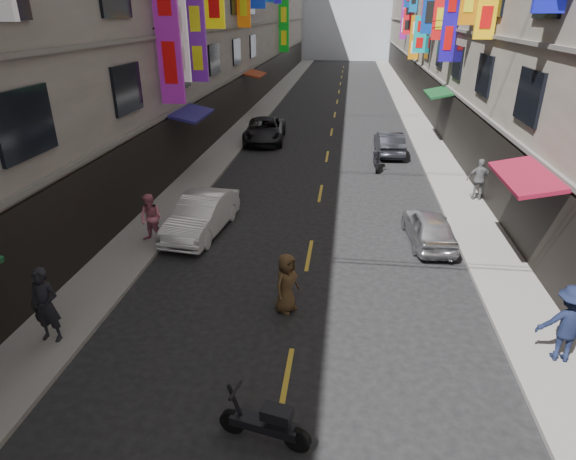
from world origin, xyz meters
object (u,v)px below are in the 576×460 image
(scooter_far_right, at_px, (377,161))
(pedestrian_rnear, at_px, (568,324))
(scooter_crossing, at_px, (266,423))
(car_right_mid, at_px, (429,227))
(car_right_far, at_px, (389,143))
(pedestrian_rfar, at_px, (479,180))
(pedestrian_crossing, at_px, (286,283))
(car_left_mid, at_px, (201,215))
(pedestrian_lnear, at_px, (45,305))
(car_left_far, at_px, (265,130))
(pedestrian_lfar, at_px, (151,218))

(scooter_far_right, height_order, pedestrian_rnear, pedestrian_rnear)
(scooter_crossing, relative_size, car_right_mid, 0.51)
(car_right_far, height_order, pedestrian_rfar, pedestrian_rfar)
(pedestrian_crossing, bearing_deg, pedestrian_rnear, -70.60)
(pedestrian_rfar, height_order, pedestrian_crossing, pedestrian_rfar)
(car_left_mid, bearing_deg, car_right_mid, 7.22)
(scooter_far_right, height_order, pedestrian_rfar, pedestrian_rfar)
(pedestrian_lnear, height_order, pedestrian_rnear, pedestrian_lnear)
(car_left_mid, relative_size, car_left_far, 0.84)
(scooter_far_right, relative_size, pedestrian_lfar, 1.06)
(car_left_far, distance_m, pedestrian_rnear, 22.02)
(car_left_far, height_order, pedestrian_lnear, pedestrian_lnear)
(car_right_mid, xyz_separation_m, pedestrian_rfar, (2.60, 4.31, 0.40))
(car_left_mid, height_order, pedestrian_lnear, pedestrian_lnear)
(car_right_far, relative_size, pedestrian_lfar, 2.29)
(scooter_crossing, height_order, car_left_mid, car_left_mid)
(scooter_far_right, height_order, car_left_mid, car_left_mid)
(car_left_far, distance_m, pedestrian_rfar, 14.03)
(scooter_far_right, xyz_separation_m, car_right_mid, (1.40, -8.49, 0.15))
(car_right_far, height_order, pedestrian_lnear, pedestrian_lnear)
(pedestrian_lnear, bearing_deg, pedestrian_rfar, 43.19)
(scooter_crossing, height_order, car_left_far, car_left_far)
(scooter_crossing, distance_m, car_left_far, 22.91)
(pedestrian_lfar, bearing_deg, scooter_crossing, -41.31)
(car_left_mid, distance_m, car_right_mid, 8.00)
(scooter_far_right, bearing_deg, pedestrian_rfar, 133.14)
(pedestrian_rfar, bearing_deg, car_right_mid, 61.21)
(scooter_crossing, xyz_separation_m, scooter_far_right, (2.77, 17.57, 0.00))
(car_left_mid, bearing_deg, scooter_crossing, -60.57)
(scooter_far_right, xyz_separation_m, pedestrian_lnear, (-8.37, -15.30, 0.64))
(pedestrian_rfar, bearing_deg, pedestrian_crossing, 54.81)
(scooter_crossing, xyz_separation_m, pedestrian_crossing, (-0.17, 4.35, 0.40))
(scooter_crossing, bearing_deg, pedestrian_lfar, 46.02)
(pedestrian_rfar, xyz_separation_m, pedestrian_crossing, (-6.94, -9.04, -0.16))
(car_left_far, bearing_deg, pedestrian_lnear, -99.25)
(pedestrian_rnear, relative_size, pedestrian_crossing, 1.12)
(car_right_far, xyz_separation_m, pedestrian_rnear, (2.71, -17.48, 0.42))
(pedestrian_lnear, xyz_separation_m, pedestrian_rnear, (11.88, 0.76, -0.02))
(car_left_far, height_order, pedestrian_lfar, pedestrian_lfar)
(scooter_crossing, distance_m, pedestrian_crossing, 4.38)
(scooter_crossing, xyz_separation_m, pedestrian_rnear, (6.28, 3.03, 0.62))
(car_left_mid, height_order, pedestrian_lfar, pedestrian_lfar)
(pedestrian_lnear, bearing_deg, pedestrian_lfar, 87.42)
(scooter_crossing, bearing_deg, pedestrian_rnear, -52.05)
(scooter_crossing, xyz_separation_m, car_left_far, (-3.83, 22.58, 0.26))
(scooter_far_right, bearing_deg, car_right_mid, 98.77)
(car_left_mid, bearing_deg, pedestrian_rnear, -24.10)
(car_left_far, xyz_separation_m, pedestrian_lfar, (-1.40, -14.78, 0.27))
(scooter_far_right, relative_size, pedestrian_rfar, 1.03)
(car_left_far, xyz_separation_m, car_right_far, (7.40, -2.07, -0.06))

